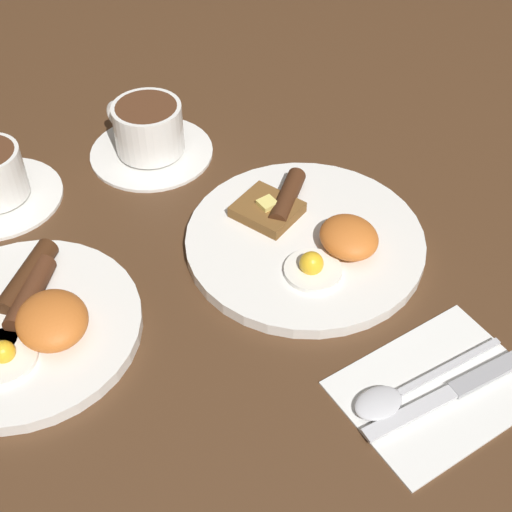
% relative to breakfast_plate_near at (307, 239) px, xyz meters
% --- Properties ---
extents(ground_plane, '(3.00, 3.00, 0.00)m').
position_rel_breakfast_plate_near_xyz_m(ground_plane, '(0.00, 0.00, -0.01)').
color(ground_plane, '#4C301C').
extents(breakfast_plate_near, '(0.28, 0.28, 0.05)m').
position_rel_breakfast_plate_near_xyz_m(breakfast_plate_near, '(0.00, 0.00, 0.00)').
color(breakfast_plate_near, white).
rests_on(breakfast_plate_near, ground_plane).
extents(breakfast_plate_far, '(0.25, 0.25, 0.05)m').
position_rel_breakfast_plate_near_xyz_m(breakfast_plate_far, '(0.01, 0.32, 0.00)').
color(breakfast_plate_far, white).
rests_on(breakfast_plate_far, ground_plane).
extents(teacup_near, '(0.16, 0.16, 0.07)m').
position_rel_breakfast_plate_near_xyz_m(teacup_near, '(0.25, 0.10, 0.02)').
color(teacup_near, white).
rests_on(teacup_near, ground_plane).
extents(napkin, '(0.16, 0.20, 0.01)m').
position_rel_breakfast_plate_near_xyz_m(napkin, '(-0.23, -0.02, -0.01)').
color(napkin, white).
rests_on(napkin, ground_plane).
extents(knife, '(0.02, 0.19, 0.01)m').
position_rel_breakfast_plate_near_xyz_m(knife, '(-0.24, -0.03, -0.00)').
color(knife, silver).
rests_on(knife, napkin).
extents(spoon, '(0.04, 0.18, 0.01)m').
position_rel_breakfast_plate_near_xyz_m(spoon, '(-0.22, 0.03, -0.00)').
color(spoon, silver).
rests_on(spoon, napkin).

